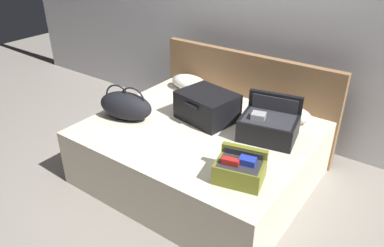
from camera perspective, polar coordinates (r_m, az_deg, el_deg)
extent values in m
plane|color=gray|center=(3.46, -2.71, -11.34)|extent=(12.00, 12.00, 0.00)
cube|color=silver|center=(4.18, 11.54, 15.25)|extent=(8.00, 0.10, 2.60)
cube|color=beige|center=(3.56, 1.19, -4.56)|extent=(2.00, 1.68, 0.55)
cube|color=olive|center=(4.11, 8.26, 3.76)|extent=(2.04, 0.08, 1.04)
cube|color=black|center=(3.53, 2.36, 2.25)|extent=(0.58, 0.50, 0.21)
cube|color=#28282D|center=(3.51, 2.37, 2.72)|extent=(0.51, 0.44, 0.15)
cube|color=#99999E|center=(3.50, 0.75, 4.20)|extent=(0.13, 0.11, 0.03)
cube|color=#B21E19|center=(3.45, 3.81, 3.93)|extent=(0.09, 0.12, 0.05)
cube|color=black|center=(3.47, 2.41, 4.26)|extent=(0.58, 0.50, 0.06)
cube|color=black|center=(3.34, -0.25, 2.73)|extent=(0.16, 0.05, 0.02)
cube|color=black|center=(3.27, 11.69, -0.76)|extent=(0.54, 0.44, 0.20)
cube|color=#28282D|center=(3.25, 11.74, -0.30)|extent=(0.47, 0.39, 0.14)
cube|color=#99999E|center=(3.19, 10.26, 1.11)|extent=(0.14, 0.13, 0.06)
cube|color=black|center=(3.40, 12.63, 1.85)|extent=(0.48, 0.13, 0.35)
cube|color=#28282D|center=(3.38, 12.53, 1.66)|extent=(0.40, 0.09, 0.30)
cube|color=olive|center=(2.71, 7.27, -7.58)|extent=(0.39, 0.30, 0.16)
cube|color=#28282D|center=(2.69, 7.30, -7.18)|extent=(0.34, 0.26, 0.11)
cube|color=#B21E19|center=(2.64, 5.97, -5.91)|extent=(0.14, 0.08, 0.05)
cube|color=#1E33A5|center=(2.66, 8.61, -5.81)|extent=(0.13, 0.10, 0.05)
cube|color=olive|center=(2.80, 8.06, -5.55)|extent=(0.35, 0.13, 0.22)
cube|color=#28282D|center=(2.77, 7.90, -5.87)|extent=(0.29, 0.08, 0.19)
ellipsoid|color=black|center=(3.57, -10.22, 2.71)|extent=(0.59, 0.38, 0.27)
torus|color=black|center=(3.58, -11.43, 3.99)|extent=(0.26, 0.08, 0.26)
torus|color=black|center=(3.50, -9.19, 3.60)|extent=(0.26, 0.08, 0.26)
ellipsoid|color=white|center=(4.19, -0.42, 6.35)|extent=(0.46, 0.29, 0.16)
ellipsoid|color=white|center=(3.63, 14.42, 1.63)|extent=(0.48, 0.28, 0.15)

